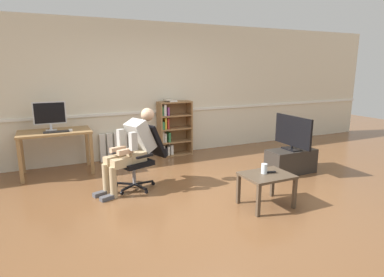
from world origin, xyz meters
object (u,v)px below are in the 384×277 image
(tv_stand, at_px, (291,161))
(spare_remote, at_px, (270,172))
(keyboard, at_px, (56,132))
(coffee_table, at_px, (267,179))
(computer_desk, at_px, (55,137))
(imac_monitor, at_px, (50,114))
(radiator, at_px, (124,146))
(drinking_glass, at_px, (264,169))
(tv_screen, at_px, (293,132))
(computer_mouse, at_px, (71,130))
(bookshelf, at_px, (172,129))
(office_chair, at_px, (142,153))
(person_seated, at_px, (132,147))

(tv_stand, distance_m, spare_remote, 1.51)
(keyboard, bearing_deg, coffee_table, -45.69)
(computer_desk, distance_m, imac_monitor, 0.40)
(radiator, xyz_separation_m, drinking_glass, (1.16, -2.97, 0.23))
(imac_monitor, height_order, keyboard, imac_monitor)
(radiator, bearing_deg, tv_stand, -40.28)
(tv_stand, xyz_separation_m, tv_screen, (0.00, -0.00, 0.52))
(computer_mouse, height_order, tv_stand, computer_mouse)
(keyboard, distance_m, spare_remote, 3.51)
(keyboard, height_order, coffee_table, keyboard)
(bookshelf, relative_size, office_chair, 1.22)
(office_chair, height_order, drinking_glass, office_chair)
(computer_mouse, bearing_deg, tv_stand, -24.28)
(bookshelf, xyz_separation_m, radiator, (-0.99, 0.10, -0.28))
(tv_stand, bearing_deg, computer_mouse, 155.72)
(radiator, bearing_deg, keyboard, -156.89)
(person_seated, bearing_deg, tv_stand, 61.81)
(tv_stand, distance_m, drinking_glass, 1.60)
(bookshelf, relative_size, tv_screen, 1.36)
(radiator, bearing_deg, tv_screen, -40.26)
(bookshelf, height_order, person_seated, person_seated)
(computer_desk, xyz_separation_m, radiator, (1.27, 0.39, -0.37))
(radiator, bearing_deg, computer_desk, -162.88)
(imac_monitor, height_order, coffee_table, imac_monitor)
(imac_monitor, relative_size, coffee_table, 0.83)
(office_chair, relative_size, spare_remote, 6.44)
(coffee_table, bearing_deg, drinking_glass, 114.72)
(imac_monitor, bearing_deg, office_chair, -46.54)
(radiator, height_order, coffee_table, radiator)
(tv_stand, height_order, spare_remote, spare_remote)
(tv_stand, bearing_deg, coffee_table, -143.52)
(office_chair, bearing_deg, tv_screen, 59.93)
(imac_monitor, distance_m, drinking_glass, 3.67)
(office_chair, distance_m, coffee_table, 1.91)
(office_chair, bearing_deg, computer_mouse, -159.15)
(tv_screen, relative_size, spare_remote, 5.80)
(person_seated, xyz_separation_m, tv_stand, (2.71, -0.42, -0.44))
(computer_desk, distance_m, computer_mouse, 0.30)
(keyboard, height_order, office_chair, office_chair)
(bookshelf, xyz_separation_m, spare_remote, (0.26, -2.88, -0.11))
(computer_mouse, distance_m, radiator, 1.24)
(bookshelf, height_order, radiator, bookshelf)
(keyboard, height_order, tv_stand, keyboard)
(radiator, relative_size, drinking_glass, 7.17)
(coffee_table, bearing_deg, computer_mouse, 131.30)
(computer_desk, distance_m, tv_screen, 4.08)
(computer_mouse, height_order, radiator, computer_mouse)
(keyboard, xyz_separation_m, office_chair, (1.15, -1.07, -0.24))
(computer_mouse, relative_size, office_chair, 0.10)
(drinking_glass, bearing_deg, tv_stand, 34.98)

